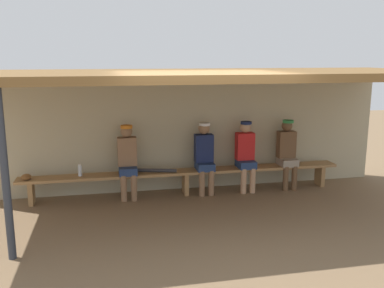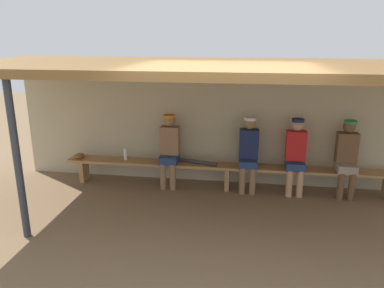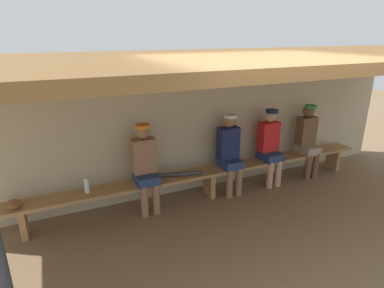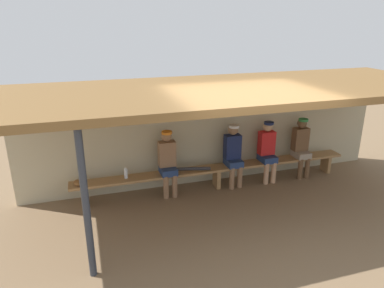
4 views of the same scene
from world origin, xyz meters
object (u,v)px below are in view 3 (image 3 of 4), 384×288
object	(u,v)px
bench	(209,174)
player_in_red	(230,150)
player_in_white	(308,137)
player_leftmost	(270,144)
baseball_bat	(176,174)
water_bottle_blue	(87,186)
player_shirtless_tan	(145,164)
baseball_glove_worn	(14,204)

from	to	relation	value
bench	player_in_red	bearing A→B (deg)	0.56
bench	player_in_white	xyz separation A→B (m)	(2.02, 0.00, 0.36)
player_leftmost	baseball_bat	size ratio (longest dim) A/B	1.65
water_bottle_blue	baseball_bat	size ratio (longest dim) A/B	0.26
player_shirtless_tan	baseball_glove_worn	size ratio (longest dim) A/B	5.60
player_in_red	water_bottle_blue	size ratio (longest dim) A/B	6.23
player_leftmost	baseball_glove_worn	xyz separation A→B (m)	(-3.99, -0.02, -0.24)
player_in_white	baseball_bat	size ratio (longest dim) A/B	1.65
player_in_red	player_shirtless_tan	world-z (taller)	same
player_shirtless_tan	water_bottle_blue	xyz separation A→B (m)	(-0.84, 0.01, -0.18)
water_bottle_blue	baseball_glove_worn	xyz separation A→B (m)	(-0.90, -0.03, -0.06)
player_leftmost	player_in_red	xyz separation A→B (m)	(-0.81, 0.00, 0.00)
player_leftmost	baseball_bat	world-z (taller)	player_leftmost
bench	baseball_bat	xyz separation A→B (m)	(-0.58, -0.00, 0.11)
baseball_glove_worn	player_shirtless_tan	bearing A→B (deg)	83.78
player_in_red	water_bottle_blue	world-z (taller)	player_in_red
bench	baseball_bat	bearing A→B (deg)	-180.00
player_in_red	baseball_glove_worn	size ratio (longest dim) A/B	5.60
player_in_white	player_in_red	world-z (taller)	same
player_in_red	baseball_bat	distance (m)	0.98
player_in_red	baseball_glove_worn	bearing A→B (deg)	-179.62
player_shirtless_tan	baseball_bat	size ratio (longest dim) A/B	1.65
player_leftmost	baseball_glove_worn	distance (m)	3.99
player_leftmost	player_shirtless_tan	size ratio (longest dim) A/B	1.00
bench	baseball_glove_worn	bearing A→B (deg)	-179.65
player_leftmost	player_shirtless_tan	distance (m)	2.24
bench	water_bottle_blue	distance (m)	1.92
water_bottle_blue	bench	bearing A→B (deg)	-0.33
baseball_glove_worn	baseball_bat	size ratio (longest dim) A/B	0.29
baseball_glove_worn	water_bottle_blue	bearing A→B (deg)	84.89
baseball_glove_worn	bench	bearing A→B (deg)	83.45
bench	baseball_glove_worn	size ratio (longest dim) A/B	25.00
player_in_white	bench	bearing A→B (deg)	-179.90
baseball_bat	player_in_red	bearing A→B (deg)	15.13
player_leftmost	player_in_white	size ratio (longest dim) A/B	1.00
player_shirtless_tan	water_bottle_blue	distance (m)	0.86
bench	player_shirtless_tan	bearing A→B (deg)	179.81
bench	player_in_red	size ratio (longest dim) A/B	4.46
player_leftmost	player_in_white	xyz separation A→B (m)	(0.85, 0.00, 0.00)
bench	player_shirtless_tan	world-z (taller)	player_shirtless_tan
player_leftmost	baseball_glove_worn	size ratio (longest dim) A/B	5.60
player_in_white	player_shirtless_tan	distance (m)	3.09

